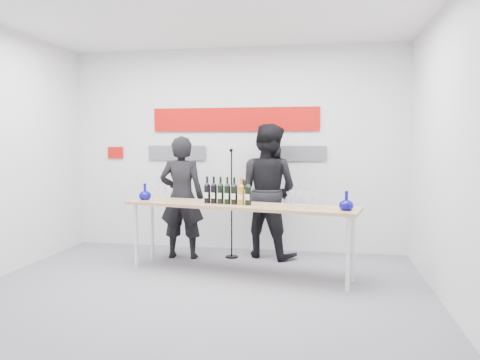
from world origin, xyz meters
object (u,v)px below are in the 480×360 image
at_px(tasting_table, 239,209).
at_px(presenter_left, 182,197).
at_px(presenter_right, 267,191).
at_px(mic_stand, 232,225).

height_order(tasting_table, presenter_left, presenter_left).
xyz_separation_m(presenter_right, mic_stand, (-0.48, -0.17, -0.47)).
xyz_separation_m(tasting_table, mic_stand, (-0.24, 0.80, -0.33)).
distance_m(presenter_left, mic_stand, 0.79).
bearing_deg(tasting_table, mic_stand, 118.37).
distance_m(tasting_table, presenter_right, 1.00).
bearing_deg(presenter_right, mic_stand, 40.98).
xyz_separation_m(presenter_left, presenter_right, (1.16, 0.29, 0.08)).
relative_size(presenter_right, mic_stand, 1.22).
xyz_separation_m(presenter_left, mic_stand, (0.68, 0.12, -0.38)).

